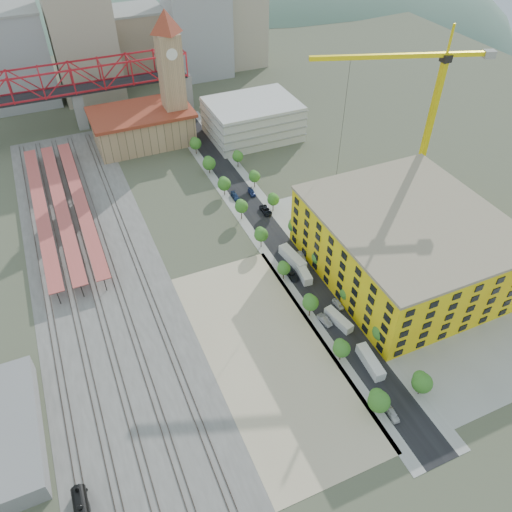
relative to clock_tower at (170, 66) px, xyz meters
name	(u,v)px	position (x,y,z in m)	size (l,w,h in m)	color
ground	(235,267)	(-8.00, -79.99, -28.70)	(400.00, 400.00, 0.00)	#474C38
ballast_strip	(95,263)	(-44.00, -62.49, -28.67)	(36.00, 165.00, 0.06)	#605E59
dirt_lot	(268,353)	(-12.00, -111.49, -28.67)	(28.00, 67.00, 0.06)	tan
street_asphalt	(264,223)	(8.00, -64.99, -28.67)	(12.00, 170.00, 0.06)	black
sidewalk_west	(248,228)	(2.50, -64.99, -28.68)	(3.00, 170.00, 0.04)	gray
sidewalk_east	(280,219)	(13.50, -64.99, -28.68)	(3.00, 170.00, 0.04)	gray
construction_pad	(408,267)	(37.00, -99.99, -28.67)	(50.00, 90.00, 0.06)	gray
rail_tracks	(88,264)	(-45.80, -62.49, -28.55)	(26.56, 160.00, 0.18)	#382B23
platform_canopies	(60,205)	(-49.00, -34.99, -24.70)	(16.00, 80.00, 4.12)	#BA4C47
station_hall	(143,126)	(-13.00, 2.01, -22.03)	(38.00, 24.00, 13.10)	tan
clock_tower	(170,66)	(0.00, 0.00, 0.00)	(12.00, 12.00, 52.00)	tan
parking_garage	(253,119)	(28.00, -9.99, -21.70)	(34.00, 26.00, 14.00)	silver
truss_bridge	(73,82)	(-33.00, 25.01, -9.83)	(94.00, 9.60, 25.60)	gray
construction_building	(406,244)	(34.00, -99.99, -19.29)	(44.60, 50.60, 18.80)	#FFFE15
street_trees	(278,242)	(8.00, -74.99, -28.70)	(15.40, 124.40, 8.00)	#307021
skyline	(132,33)	(-0.53, 62.32, -5.89)	(133.00, 46.00, 60.00)	#9EA0A3
distant_hills	(167,120)	(37.28, 180.01, -108.23)	(647.00, 264.00, 227.00)	#4C6B59
tower_crane	(424,101)	(56.01, -70.81, 5.36)	(49.43, 18.68, 55.18)	yellow
site_trailer_a	(370,362)	(8.00, -124.20, -27.39)	(2.52, 9.57, 2.62)	silver
site_trailer_b	(338,320)	(8.00, -110.03, -27.52)	(2.27, 8.62, 2.36)	silver
site_trailer_c	(302,272)	(8.00, -90.73, -27.42)	(2.45, 9.29, 2.54)	silver
site_trailer_d	(293,258)	(8.00, -84.66, -27.27)	(2.75, 10.45, 2.86)	silver
car_0	(392,414)	(5.00, -137.20, -27.97)	(1.72, 4.27, 1.45)	#BBBBBB
car_1	(325,320)	(5.00, -108.41, -27.93)	(1.62, 4.63, 1.53)	gray
car_2	(292,275)	(5.00, -90.41, -27.99)	(2.33, 5.06, 1.40)	black
car_3	(235,196)	(5.00, -48.24, -28.00)	(1.95, 4.80, 1.39)	navy
car_4	(338,304)	(11.00, -105.03, -28.00)	(1.65, 4.10, 1.40)	silver
car_5	(301,256)	(11.00, -84.39, -28.00)	(1.48, 4.23, 1.39)	#A2A2A7
car_6	(266,210)	(11.00, -59.84, -27.90)	(2.64, 5.72, 1.59)	black
car_7	(252,192)	(11.00, -48.37, -28.02)	(1.89, 4.65, 1.35)	navy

